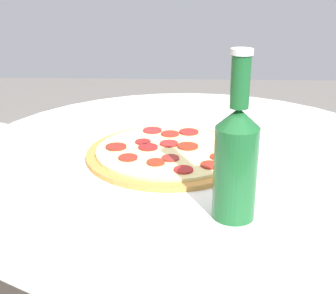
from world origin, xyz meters
The scene contains 3 objects.
table centered at (0.00, 0.00, 0.59)m, with size 0.94×0.94×0.77m.
pizza centered at (-0.03, 0.05, 0.78)m, with size 0.33×0.33×0.02m.
beer_bottle centered at (-0.26, -0.06, 0.87)m, with size 0.06×0.06×0.25m.
Camera 1 is at (-0.89, 0.02, 1.13)m, focal length 50.00 mm.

